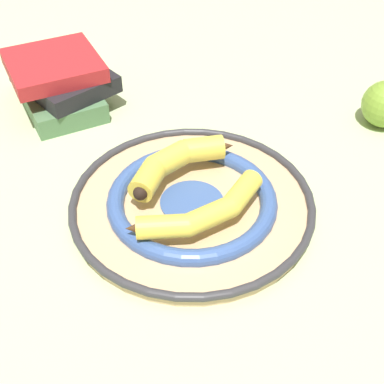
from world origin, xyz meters
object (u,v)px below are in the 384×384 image
at_px(banana_b, 176,161).
at_px(decorative_bowl, 192,203).
at_px(banana_a, 204,212).
at_px(book_stack, 58,81).

bearing_deg(banana_b, decorative_bowl, 72.71).
distance_m(decorative_bowl, banana_a, 0.06).
bearing_deg(banana_a, decorative_bowl, 74.31).
distance_m(decorative_bowl, book_stack, 0.37).
distance_m(banana_b, book_stack, 0.32).
bearing_deg(book_stack, decorative_bowl, -176.02).
bearing_deg(banana_a, banana_b, 78.37).
distance_m(decorative_bowl, banana_b, 0.07).
height_order(banana_a, book_stack, book_stack).
height_order(banana_b, book_stack, book_stack).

